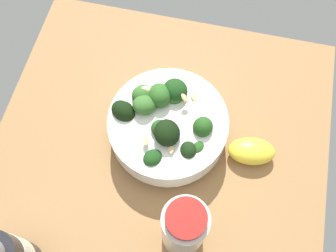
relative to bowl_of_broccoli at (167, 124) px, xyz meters
The scene contains 4 objects.
ground_plane 7.85cm from the bowl_of_broccoli, 79.40° to the left, with size 59.90×59.90×4.85cm, color #996D42.
bowl_of_broccoli is the anchor object (origin of this frame).
lemon_wedge 15.60cm from the bowl_of_broccoli, behind, with size 8.23×5.00×3.70cm, color yellow.
bottle_short 18.69cm from the bowl_of_broccoli, 110.64° to the left, with size 6.65×6.65×15.93cm.
Camera 1 is at (-6.94, 23.04, 65.75)cm, focal length 41.60 mm.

